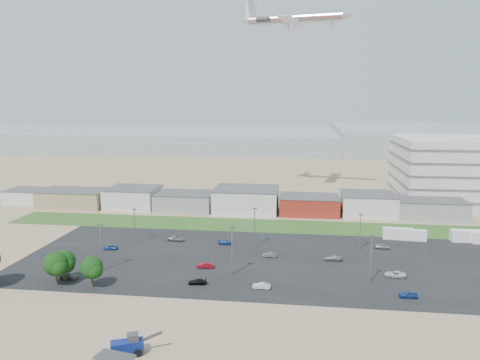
% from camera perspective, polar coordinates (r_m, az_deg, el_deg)
% --- Properties ---
extents(ground, '(700.00, 700.00, 0.00)m').
position_cam_1_polar(ground, '(98.20, -0.67, -13.41)').
color(ground, '#987D60').
rests_on(ground, ground).
extents(parking_lot, '(120.00, 50.00, 0.01)m').
position_cam_1_polar(parking_lot, '(116.27, 3.24, -9.71)').
color(parking_lot, black).
rests_on(parking_lot, ground).
extents(grass_strip, '(160.00, 16.00, 0.02)m').
position_cam_1_polar(grass_strip, '(147.15, 2.24, -5.55)').
color(grass_strip, '#385921').
rests_on(grass_strip, ground).
extents(hills_backdrop, '(700.00, 200.00, 9.00)m').
position_cam_1_polar(hills_backdrop, '(406.79, 11.38, 4.59)').
color(hills_backdrop, gray).
rests_on(hills_backdrop, ground).
extents(building_row, '(170.00, 20.00, 8.00)m').
position_cam_1_polar(building_row, '(166.83, -2.96, -2.34)').
color(building_row, silver).
rests_on(building_row, ground).
extents(telehandler, '(8.30, 5.37, 3.29)m').
position_cam_1_polar(telehandler, '(77.66, -13.60, -18.91)').
color(telehandler, navy).
rests_on(telehandler, ground).
extents(box_trailer_a, '(8.50, 3.10, 3.14)m').
position_cam_1_polar(box_trailer_a, '(139.78, 18.72, -6.21)').
color(box_trailer_a, silver).
rests_on(box_trailer_a, ground).
extents(box_trailer_b, '(7.95, 3.13, 2.91)m').
position_cam_1_polar(box_trailer_b, '(140.14, 20.20, -6.31)').
color(box_trailer_b, silver).
rests_on(box_trailer_b, ground).
extents(box_trailer_c, '(8.67, 2.94, 3.22)m').
position_cam_1_polar(box_trailer_c, '(144.58, 25.93, -6.14)').
color(box_trailer_c, silver).
rests_on(box_trailer_c, ground).
extents(tree_mid, '(5.51, 5.51, 8.27)m').
position_cam_1_polar(tree_mid, '(107.08, -21.53, -9.76)').
color(tree_mid, black).
rests_on(tree_mid, ground).
extents(tree_right, '(5.22, 5.22, 7.83)m').
position_cam_1_polar(tree_right, '(108.72, -20.66, -9.53)').
color(tree_right, black).
rests_on(tree_right, ground).
extents(tree_near, '(5.02, 5.02, 7.52)m').
position_cam_1_polar(tree_near, '(103.64, -17.63, -10.39)').
color(tree_near, black).
rests_on(tree_near, ground).
extents(lightpole_front_l, '(1.29, 0.54, 10.98)m').
position_cam_1_polar(lightpole_front_l, '(111.84, -16.57, -7.93)').
color(lightpole_front_l, slate).
rests_on(lightpole_front_l, ground).
extents(lightpole_front_m, '(1.30, 0.54, 11.01)m').
position_cam_1_polar(lightpole_front_m, '(105.08, -0.97, -8.65)').
color(lightpole_front_m, slate).
rests_on(lightpole_front_m, ground).
extents(lightpole_front_r, '(1.23, 0.51, 10.43)m').
position_cam_1_polar(lightpole_front_r, '(104.65, 15.66, -9.26)').
color(lightpole_front_r, slate).
rests_on(lightpole_front_r, ground).
extents(lightpole_back_l, '(1.15, 0.48, 9.75)m').
position_cam_1_polar(lightpole_back_l, '(130.43, -12.70, -5.55)').
color(lightpole_back_l, slate).
rests_on(lightpole_back_l, ground).
extents(lightpole_back_m, '(1.24, 0.51, 10.50)m').
position_cam_1_polar(lightpole_back_m, '(125.19, 1.79, -5.77)').
color(lightpole_back_m, slate).
rests_on(lightpole_back_m, ground).
extents(lightpole_back_r, '(1.12, 0.47, 9.51)m').
position_cam_1_polar(lightpole_back_r, '(126.32, 14.42, -6.17)').
color(lightpole_back_r, slate).
rests_on(lightpole_back_r, ground).
extents(airliner, '(49.81, 38.50, 13.25)m').
position_cam_1_polar(airliner, '(192.90, 6.72, 18.94)').
color(airliner, silver).
extents(parked_car_0, '(4.73, 2.45, 1.27)m').
position_cam_1_polar(parked_car_0, '(110.78, 18.38, -10.84)').
color(parked_car_0, silver).
rests_on(parked_car_0, ground).
extents(parked_car_2, '(3.75, 1.67, 1.25)m').
position_cam_1_polar(parked_car_2, '(100.72, 19.82, -13.02)').
color(parked_car_2, navy).
rests_on(parked_car_2, ground).
extents(parked_car_3, '(4.02, 1.97, 1.13)m').
position_cam_1_polar(parked_car_3, '(101.89, -5.22, -12.24)').
color(parked_car_3, black).
rests_on(parked_car_3, ground).
extents(parked_car_4, '(4.14, 1.85, 1.32)m').
position_cam_1_polar(parked_car_4, '(110.92, -4.25, -10.32)').
color(parked_car_4, maroon).
rests_on(parked_car_4, ground).
extents(parked_car_5, '(3.69, 1.72, 1.22)m').
position_cam_1_polar(parked_car_5, '(128.16, -15.49, -7.92)').
color(parked_car_5, navy).
rests_on(parked_car_5, ground).
extents(parked_car_6, '(3.98, 1.68, 1.15)m').
position_cam_1_polar(parked_car_6, '(127.99, -1.77, -7.61)').
color(parked_car_6, navy).
rests_on(parked_car_6, ground).
extents(parked_car_7, '(3.65, 1.35, 1.19)m').
position_cam_1_polar(parked_car_7, '(118.23, 3.61, -9.08)').
color(parked_car_7, '#595B5E').
rests_on(parked_car_7, ground).
extents(parked_car_8, '(3.94, 1.96, 1.29)m').
position_cam_1_polar(parked_car_8, '(129.84, 16.98, -7.75)').
color(parked_car_8, '#A5A5AA').
rests_on(parked_car_8, ground).
extents(parked_car_9, '(4.96, 2.72, 1.32)m').
position_cam_1_polar(parked_car_9, '(132.28, -7.81, -7.08)').
color(parked_car_9, '#A5A5AA').
rests_on(parked_car_9, ground).
extents(parked_car_10, '(4.63, 2.33, 1.29)m').
position_cam_1_polar(parked_car_10, '(110.97, -20.20, -10.91)').
color(parked_car_10, '#595B5E').
rests_on(parked_car_10, ground).
extents(parked_car_12, '(4.50, 1.95, 1.29)m').
position_cam_1_polar(parked_car_12, '(117.68, 11.22, -9.31)').
color(parked_car_12, '#A5A5AA').
rests_on(parked_car_12, ground).
extents(parked_car_13, '(3.78, 1.38, 1.24)m').
position_cam_1_polar(parked_car_13, '(99.38, 2.64, -12.75)').
color(parked_car_13, silver).
rests_on(parked_car_13, ground).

